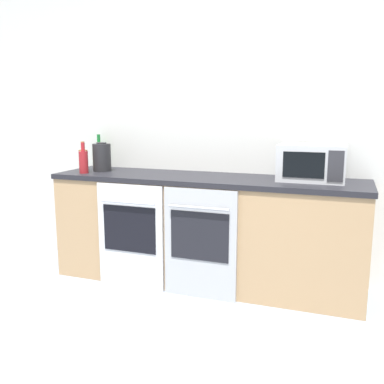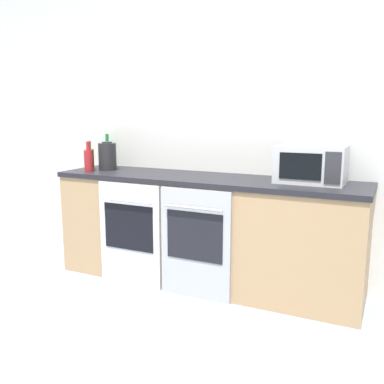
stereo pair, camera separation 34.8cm
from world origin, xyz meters
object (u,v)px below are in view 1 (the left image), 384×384
Objects in this scene: oven_right at (200,243)px; bottle_amber at (83,160)px; kettle at (102,157)px; oven_left at (130,236)px; bottle_green at (99,154)px; bottle_red at (84,161)px; microwave at (312,163)px.

oven_right is 3.26× the size of bottle_amber.
kettle reaches higher than oven_right.
kettle is at bearing 144.01° from oven_left.
bottle_green reaches higher than bottle_red.
kettle is (-0.43, 0.31, 0.58)m from oven_left.
microwave is 1.88× the size of bottle_amber.
bottle_amber reaches higher than oven_left.
oven_left is at bearing -163.74° from microwave.
bottle_red is at bearing -116.05° from kettle.
oven_left is 0.99m from bottle_green.
microwave is 1.94m from bottle_green.
oven_right is 2.75× the size of bottle_green.
bottle_green is at bearing 137.92° from oven_left.
microwave is at bearing 27.42° from oven_right.
bottle_green reaches higher than oven_right.
oven_right is at bearing -7.78° from bottle_red.
oven_left is 3.26× the size of bottle_red.
kettle is (0.17, -0.23, 0.00)m from bottle_green.
oven_right is 3.36× the size of kettle.
oven_left is 0.77m from bottle_red.
oven_right is 1.73× the size of microwave.
bottle_red is 0.18m from kettle.
bottle_red is (0.07, -0.11, 0.00)m from bottle_amber.
oven_left and oven_right have the same top height.
bottle_green is 0.28m from kettle.
bottle_amber is 1.03× the size of kettle.
bottle_amber is 0.84× the size of bottle_green.
microwave is at bearing -4.45° from bottle_green.
bottle_red is (-0.51, 0.15, 0.56)m from oven_left.
bottle_amber is at bearing 167.67° from oven_right.
bottle_amber is 1.00× the size of bottle_red.
kettle is at bearing 63.95° from bottle_red.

